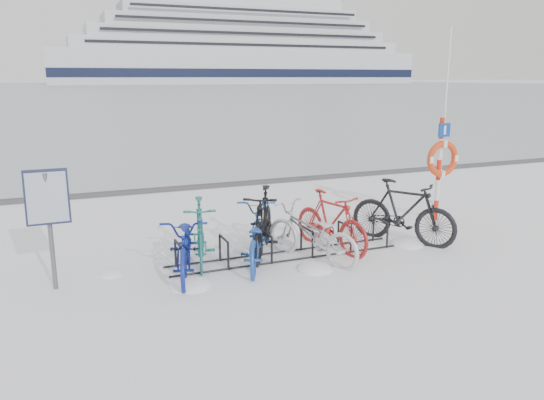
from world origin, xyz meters
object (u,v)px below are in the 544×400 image
at_px(bike_rack, 287,246).
at_px(lifebuoy_station, 442,159).
at_px(cruise_ferry, 239,50).
at_px(info_board, 48,204).

distance_m(bike_rack, lifebuoy_station, 4.05).
bearing_deg(cruise_ferry, info_board, -109.34).
distance_m(lifebuoy_station, cruise_ferry, 226.04).
height_order(bike_rack, lifebuoy_station, lifebuoy_station).
bearing_deg(cruise_ferry, lifebuoy_station, -107.66).
xyz_separation_m(bike_rack, info_board, (-3.55, -0.04, 1.04)).
distance_m(info_board, cruise_ferry, 229.26).
relative_size(bike_rack, info_board, 2.36).
relative_size(info_board, lifebuoy_station, 0.44).
bearing_deg(bike_rack, info_board, -179.38).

